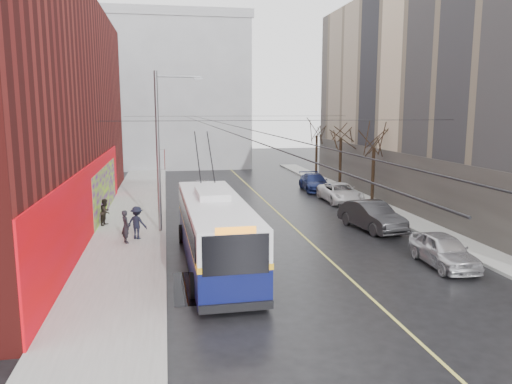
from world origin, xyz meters
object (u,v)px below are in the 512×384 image
Objects in this scene: tree_far at (317,128)px; pedestrian_b at (105,212)px; following_car at (205,190)px; pedestrian_c at (137,223)px; streetlight_pole at (161,148)px; parked_car_b at (372,216)px; parked_car_d at (314,182)px; tree_mid at (341,129)px; parked_car_c at (340,193)px; tree_near at (374,137)px; trolleybus at (215,230)px; parked_car_a at (444,250)px; pedestrian_a at (126,227)px.

tree_far is 4.16× the size of pedestrian_b.
tree_far reaches higher than following_car.
streetlight_pole is at bearing -99.18° from pedestrian_c.
parked_car_b reaches higher than parked_car_d.
following_car is at bearing -164.30° from tree_mid.
parked_car_c is 10.29m from following_car.
tree_near is 13.23m from following_car.
tree_near is 1.24× the size of parked_car_c.
trolleybus is (2.34, -6.30, -3.25)m from streetlight_pole.
streetlight_pole is 10.88m from following_car.
following_car is at bearing -21.00° from pedestrian_b.
tree_far is 1.32× the size of parked_car_d.
parked_car_c is at bearing 89.62° from parked_car_a.
streetlight_pole is 4.89m from pedestrian_a.
parked_car_b is at bearing -113.41° from tree_near.
tree_mid is at bearing 70.71° from parked_car_c.
parked_car_a is 0.86× the size of parked_car_b.
parked_car_d is at bearing 45.16° from streetlight_pole.
streetlight_pole is 1.35× the size of tree_mid.
pedestrian_a is at bearing -147.06° from parked_car_c.
pedestrian_b is at bearing 149.14° from parked_car_a.
streetlight_pole is 7.46m from trolleybus.
parked_car_c is at bearing 50.36° from trolleybus.
tree_near reaches higher than parked_car_a.
tree_mid is 15.39m from parked_car_b.
tree_near is at bearing 21.62° from streetlight_pole.
tree_near reaches higher than pedestrian_a.
tree_near is 1.29× the size of parked_car_d.
following_car reaches higher than parked_car_a.
streetlight_pole reaches higher than trolleybus.
pedestrian_a is (-14.23, 5.99, 0.27)m from parked_car_a.
parked_car_d is (-2.34, 6.87, -4.25)m from tree_near.
tree_near is 14.00m from tree_far.
tree_near is at bearing -58.48° from pedestrian_b.
parked_car_b is at bearing -102.54° from tree_mid.
streetlight_pole reaches higher than tree_mid.
parked_car_c is (-2.00, -12.69, -4.43)m from tree_far.
tree_mid is 1.34× the size of parked_car_d.
pedestrian_a is (-17.01, -22.39, -4.14)m from tree_far.
parked_car_b is 8.79m from parked_car_c.
pedestrian_b is (-18.50, -18.04, -4.20)m from tree_far.
parked_car_a is at bearing -92.76° from parked_car_c.
pedestrian_c is at bearing -131.58° from pedestrian_b.
pedestrian_c is (-13.28, -0.25, 0.20)m from parked_car_b.
parked_car_c is (-2.00, 1.31, -4.26)m from tree_near.
trolleybus is 7.72× the size of pedestrian_b.
parked_car_c is (1.20, 8.70, -0.11)m from parked_car_b.
trolleybus reaches higher than parked_car_c.
tree_mid is 13.26m from following_car.
parked_car_a is 0.86× the size of parked_car_d.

